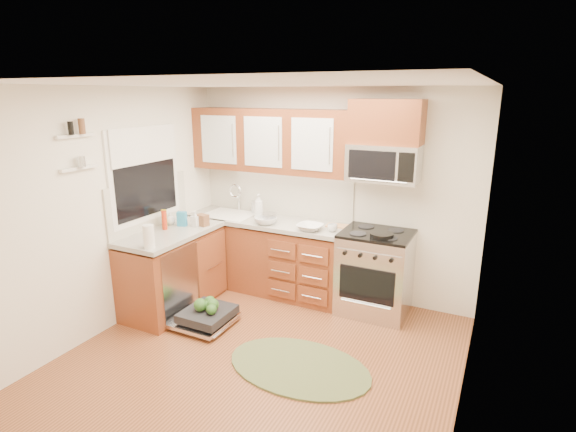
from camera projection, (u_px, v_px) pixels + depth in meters
The scene contains 38 objects.
floor at pixel (260, 359), 4.24m from camera, with size 3.50×3.50×0.00m, color brown.
ceiling at pixel (255, 84), 3.58m from camera, with size 3.50×3.50×0.00m, color white.
wall_back at pixel (330, 194), 5.42m from camera, with size 3.50×0.04×2.50m, color silver.
wall_front at pixel (94, 322), 2.39m from camera, with size 3.50×0.04×2.50m, color silver.
wall_left at pixel (112, 211), 4.65m from camera, with size 0.04×3.50×2.50m, color silver.
wall_right at pixel (474, 266), 3.16m from camera, with size 0.04×3.50×2.50m, color silver.
base_cabinet_back at pixel (267, 257), 5.69m from camera, with size 2.05×0.60×0.85m, color brown.
base_cabinet_left at pixel (173, 272), 5.20m from camera, with size 0.60×1.25×0.85m, color brown.
countertop_back at pixel (266, 221), 5.55m from camera, with size 2.07×0.64×0.05m, color #A29F94.
countertop_left at pixel (171, 233), 5.07m from camera, with size 0.64×1.27×0.05m, color #A29F94.
backsplash_back at pixel (277, 192), 5.73m from camera, with size 2.05×0.02×0.57m, color beige.
backsplash_left at pixel (149, 204), 5.11m from camera, with size 0.02×1.25×0.57m, color beige.
upper_cabinets at pixel (270, 141), 5.41m from camera, with size 2.05×0.35×0.75m, color brown, non-canonical shape.
cabinet_over_mw at pixel (387, 122), 4.74m from camera, with size 0.76×0.35×0.47m, color brown.
range at pixel (375, 272), 5.06m from camera, with size 0.76×0.64×0.95m, color silver, non-canonical shape.
microwave at pixel (384, 163), 4.84m from camera, with size 0.76×0.38×0.40m, color silver, non-canonical shape.
sink at pixel (230, 224), 5.79m from camera, with size 0.62×0.50×0.26m, color white, non-canonical shape.
dishwasher at pixel (205, 317), 4.84m from camera, with size 0.70×0.60×0.20m, color silver, non-canonical shape.
window at pixel (145, 175), 5.00m from camera, with size 0.03×1.05×1.05m, color white, non-canonical shape.
window_blind at pixel (144, 145), 4.90m from camera, with size 0.02×0.96×0.40m, color white.
shelf_upper at pixel (75, 136), 4.12m from camera, with size 0.04×0.40×0.03m, color white.
shelf_lower at pixel (79, 168), 4.20m from camera, with size 0.04×0.40×0.03m, color white.
rug at pixel (299, 367), 4.11m from camera, with size 1.35×0.88×0.02m, color #5A683B, non-canonical shape.
skillet at pixel (382, 235), 4.76m from camera, with size 0.25×0.25×0.05m, color black.
stock_pot at pixel (269, 218), 5.38m from camera, with size 0.20×0.20×0.12m, color silver.
cutting_board at pixel (337, 226), 5.23m from camera, with size 0.25×0.16×0.02m, color tan.
canister at pixel (255, 207), 5.83m from camera, with size 0.10×0.10×0.16m, color silver.
paper_towel_roll at pixel (149, 237), 4.48m from camera, with size 0.11×0.11×0.24m, color white.
mustard_bottle at pixel (164, 218), 5.20m from camera, with size 0.06×0.06×0.20m, color gold.
red_bottle at pixel (164, 220), 5.10m from camera, with size 0.06×0.06×0.22m, color red.
wooden_box at pixel (203, 220), 5.25m from camera, with size 0.14×0.10×0.14m, color brown.
blue_carton at pixel (182, 219), 5.24m from camera, with size 0.11×0.06×0.17m, color teal.
bowl_a at pixel (310, 227), 5.08m from camera, with size 0.29×0.29×0.07m, color #999999.
bowl_b at pixel (266, 220), 5.33m from camera, with size 0.27×0.27×0.09m, color #999999.
cup at pixel (332, 228), 5.03m from camera, with size 0.11×0.11×0.09m, color #999999.
soap_bottle_a at pixel (259, 206), 5.58m from camera, with size 0.11×0.12×0.30m, color #999999.
soap_bottle_b at pixel (195, 219), 5.22m from camera, with size 0.08×0.08×0.18m, color #999999.
soap_bottle_c at pixel (170, 219), 5.29m from camera, with size 0.12×0.12×0.15m, color #999999.
Camera 1 is at (1.88, -3.23, 2.43)m, focal length 28.00 mm.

